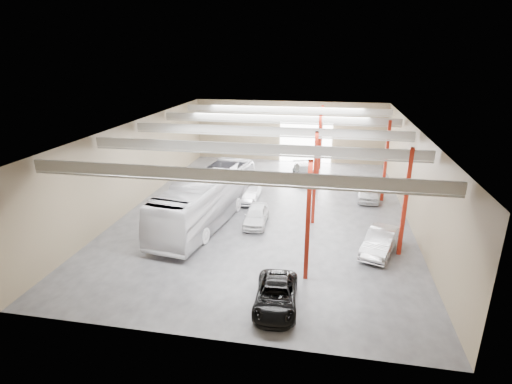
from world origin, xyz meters
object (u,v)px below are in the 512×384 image
(black_sedan, at_px, (276,296))
(car_right_near, at_px, (380,241))
(car_row_a, at_px, (256,215))
(car_right_far, at_px, (368,190))
(car_row_c, at_px, (305,172))
(coach_bus, at_px, (207,199))
(car_row_b, at_px, (249,190))

(black_sedan, xyz_separation_m, car_right_near, (5.80, 7.01, 0.13))
(car_row_a, relative_size, car_right_far, 0.91)
(black_sedan, relative_size, car_right_near, 0.98)
(car_row_c, bearing_deg, car_right_near, -83.63)
(black_sedan, bearing_deg, car_right_far, 67.62)
(car_row_a, bearing_deg, coach_bus, -179.33)
(coach_bus, xyz_separation_m, car_row_c, (6.54, 12.19, -1.14))
(car_right_near, distance_m, car_right_far, 10.16)
(coach_bus, height_order, car_row_c, coach_bus)
(black_sedan, height_order, car_row_c, car_row_c)
(car_row_a, height_order, car_right_near, car_right_near)
(car_right_near, relative_size, car_right_far, 1.02)
(car_row_a, bearing_deg, car_row_c, 74.60)
(coach_bus, distance_m, car_row_a, 3.91)
(car_row_c, bearing_deg, coach_bus, -133.22)
(car_row_a, height_order, car_row_b, car_row_b)
(car_row_a, distance_m, car_row_b, 5.45)
(black_sedan, distance_m, car_right_far, 18.13)
(car_row_b, bearing_deg, coach_bus, -113.89)
(coach_bus, xyz_separation_m, car_right_far, (12.40, 7.36, -1.08))
(car_right_near, bearing_deg, car_right_far, 108.91)
(black_sedan, distance_m, car_row_c, 22.00)
(coach_bus, height_order, car_right_far, coach_bus)
(car_right_near, bearing_deg, car_row_c, 130.25)
(car_row_b, xyz_separation_m, car_row_c, (4.44, 6.80, -0.13))
(car_right_near, xyz_separation_m, car_right_far, (0.00, 10.16, 0.01))
(car_right_far, bearing_deg, black_sedan, -106.96)
(black_sedan, bearing_deg, car_row_c, 86.43)
(car_row_b, height_order, car_row_c, car_row_b)
(coach_bus, bearing_deg, black_sedan, -48.11)
(car_row_a, xyz_separation_m, car_right_near, (8.68, -2.99, 0.06))
(car_row_b, bearing_deg, car_row_a, -75.22)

